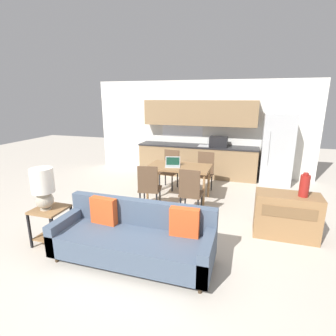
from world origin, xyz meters
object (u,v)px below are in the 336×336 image
Objects in this scene: refrigerator at (277,149)px; dining_chair_near_left at (149,186)px; vase at (304,186)px; dining_chair_far_right at (204,171)px; dining_chair_near_right at (191,191)px; couch at (135,238)px; dining_chair_far_left at (170,168)px; dining_table at (179,169)px; credenza at (286,215)px; side_table at (51,220)px; table_lamp at (43,187)px; laptop at (173,164)px.

refrigerator reaches higher than dining_chair_near_left.
vase reaches higher than dining_chair_far_right.
dining_chair_near_right is at bearing -122.87° from refrigerator.
dining_chair_far_left is (-0.41, 3.08, 0.18)m from couch.
credenza is (2.10, -1.04, -0.33)m from dining_table.
side_table is 0.62× the size of dining_chair_near_right.
table_lamp is 0.65× the size of credenza.
dining_chair_far_left is (-2.72, 1.80, -0.41)m from vase.
dining_chair_far_left is at bearing 71.97° from side_table.
dining_chair_near_left is at bearing -114.70° from dining_chair_far_right.
table_lamp is 2.55m from dining_chair_near_right.
dining_chair_far_left is at bearing -155.50° from refrigerator.
refrigerator is 2.86m from dining_table.
dining_table reaches higher than side_table.
vase is at bearing 28.92° from couch.
vase is at bearing 19.38° from table_lamp.
dining_chair_far_left is (1.00, 3.08, 0.12)m from side_table.
refrigerator is 4.93× the size of laptop.
side_table is 1.92m from dining_chair_near_left.
dining_table is 2.31× the size of side_table.
couch is at bearing 0.24° from side_table.
table_lamp is at bearing -126.31° from side_table.
credenza is at bearing 170.43° from vase.
dining_chair_near_right is at bearing -84.39° from dining_chair_far_right.
vase reaches higher than credenza.
dining_chair_far_right is (0.46, 3.08, 0.18)m from couch.
couch is 2.35× the size of dining_chair_near_left.
side_table is at bearing -179.76° from couch.
dining_table is 1.43× the size of dining_chair_far_left.
dining_chair_near_right is (-1.86, 0.33, -0.41)m from vase.
couch is at bearing 1.78° from table_lamp.
dining_chair_far_right is (0.87, 0.01, 0.00)m from dining_chair_far_left.
dining_chair_near_right reaches higher than couch.
side_table is 3.24m from dining_chair_far_left.
credenza is 1.05× the size of dining_chair_near_right.
dining_table is 0.18m from laptop.
refrigerator is 2.98m from laptop.
dining_chair_far_right is at bearing 135.66° from vase.
laptop reaches higher than credenza.
vase is (3.72, 1.28, 0.52)m from side_table.
dining_chair_far_right is (-1.69, -1.16, -0.41)m from refrigerator.
laptop is at bearing -119.88° from dining_chair_far_right.
dining_chair_far_left is (-2.56, -1.17, -0.41)m from refrigerator.
refrigerator is 1.93× the size of dining_chair_far_left.
table_lamp is at bearing -133.61° from laptop.
laptop is at bearing -61.72° from dining_chair_far_left.
dining_table is 0.61× the size of couch.
dining_chair_near_left is at bearing -120.32° from dining_table.
side_table is at bearing -121.21° from dining_table.
dining_chair_near_right is (0.44, 1.61, 0.18)m from couch.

